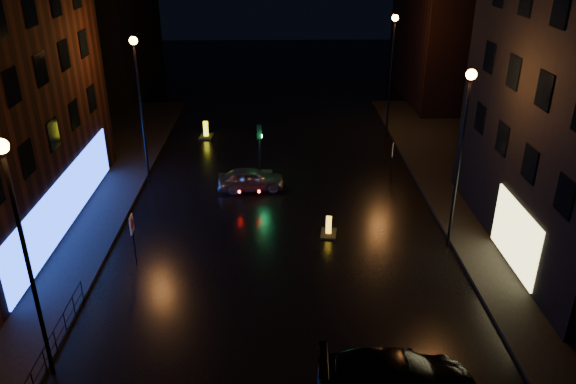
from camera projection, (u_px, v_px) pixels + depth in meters
name	position (u px, v px, depth m)	size (l,w,h in m)	color
ground	(284.00, 331.00, 20.85)	(120.00, 120.00, 0.00)	black
pavement_right	(558.00, 223.00, 28.33)	(12.00, 44.00, 0.15)	black
building_far_left	(96.00, 11.00, 49.20)	(8.00, 16.00, 14.00)	black
building_far_right	(455.00, 27.00, 47.53)	(8.00, 14.00, 12.00)	black
street_lamp_lnear	(20.00, 229.00, 16.52)	(0.44, 0.44, 8.37)	black
street_lamp_lfar	(139.00, 88.00, 30.99)	(0.44, 0.44, 8.37)	black
street_lamp_rnear	(463.00, 134.00, 24.06)	(0.44, 0.44, 8.37)	black
street_lamp_rfar	(392.00, 57.00, 38.53)	(0.44, 0.44, 8.37)	black
traffic_signal	(260.00, 171.00, 33.27)	(1.40, 2.40, 3.45)	black
guard_railing	(54.00, 336.00, 19.47)	(0.05, 6.04, 1.00)	black
silver_hatchback	(251.00, 179.00, 31.92)	(1.52, 3.78, 1.29)	#A8ABB0
dark_sedan	(397.00, 377.00, 17.73)	(2.05, 5.05, 1.47)	black
bollard_near	(329.00, 231.00, 27.35)	(0.91, 1.22, 0.98)	black
bollard_far	(206.00, 134.00, 40.10)	(0.98, 1.40, 1.17)	black
road_sign_left	(132.00, 228.00, 24.25)	(0.09, 0.59, 2.43)	black
road_sign_right	(392.00, 153.00, 32.95)	(0.18, 0.52, 2.16)	black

